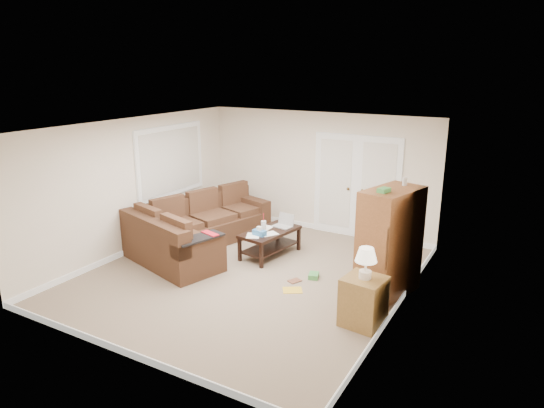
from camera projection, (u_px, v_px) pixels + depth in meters
The scene contains 17 objects.
floor at pixel (249, 275), 8.16m from camera, with size 5.50×5.50×0.00m, color gray.
ceiling at pixel (247, 126), 7.47m from camera, with size 5.00×5.50×0.02m, color white.
wall_left at pixel (134, 186), 9.00m from camera, with size 0.02×5.50×2.50m, color white.
wall_right at pixel (402, 229), 6.63m from camera, with size 0.02×5.50×2.50m, color white.
wall_back at pixel (318, 172), 10.11m from camera, with size 5.00×0.02×2.50m, color white.
wall_front at pixel (119, 262), 5.52m from camera, with size 5.00×0.02×2.50m, color white.
baseboards at pixel (249, 272), 8.15m from camera, with size 5.00×5.50×0.10m, color white, non-canonical shape.
french_doors at pixel (356, 188), 9.74m from camera, with size 1.80×0.05×2.13m.
window_left at pixel (171, 161), 9.74m from camera, with size 0.05×1.92×1.42m.
sectional_sofa at pixel (194, 232), 9.19m from camera, with size 2.12×3.33×0.90m.
coffee_table at pixel (271, 242), 8.95m from camera, with size 0.78×1.27×0.81m.
tv_armoire at pixel (389, 242), 7.31m from camera, with size 0.82×1.15×1.78m.
side_cabinet at pixel (364, 297), 6.51m from camera, with size 0.58×0.58×1.11m.
space_heater at pixel (390, 239), 9.36m from camera, with size 0.13×0.11×0.32m, color silver.
floor_magazine at pixel (292, 290), 7.60m from camera, with size 0.30×0.24×0.01m, color yellow.
floor_greenbox at pixel (314, 276), 8.03m from camera, with size 0.16×0.21×0.08m, color #459948.
floor_book at pixel (292, 279), 7.98m from camera, with size 0.15×0.21×0.02m, color brown.
Camera 1 is at (4.04, -6.34, 3.40)m, focal length 32.00 mm.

